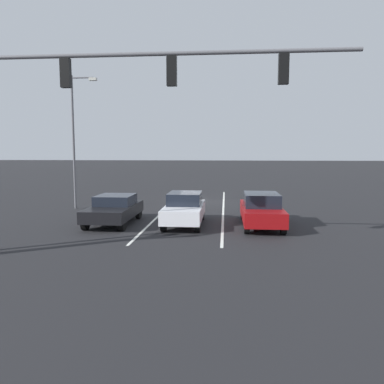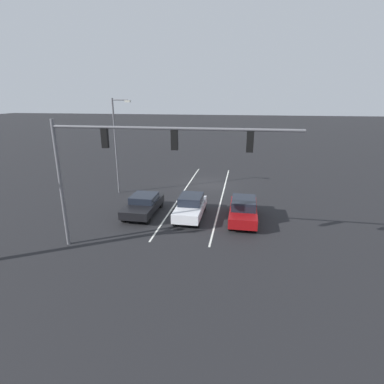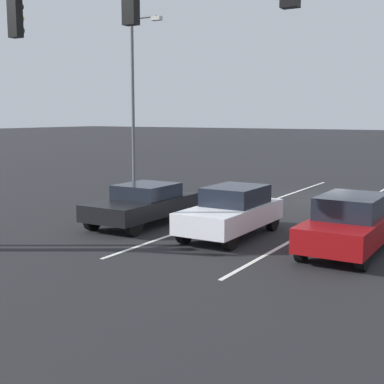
# 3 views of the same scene
# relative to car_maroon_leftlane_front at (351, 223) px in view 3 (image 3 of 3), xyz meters

# --- Properties ---
(ground_plane) EXTENTS (240.00, 240.00, 0.00)m
(ground_plane) POSITION_rel_car_maroon_leftlane_front_xyz_m (3.54, -8.57, -0.79)
(ground_plane) COLOR black
(lane_stripe_left_divider) EXTENTS (0.12, 18.78, 0.01)m
(lane_stripe_left_divider) POSITION_rel_car_maroon_leftlane_front_xyz_m (1.80, -5.18, -0.78)
(lane_stripe_left_divider) COLOR silver
(lane_stripe_left_divider) RESTS_ON ground_plane
(lane_stripe_center_divider) EXTENTS (0.12, 18.78, 0.01)m
(lane_stripe_center_divider) POSITION_rel_car_maroon_leftlane_front_xyz_m (5.29, -5.18, -0.78)
(lane_stripe_center_divider) COLOR silver
(lane_stripe_center_divider) RESTS_ON ground_plane
(car_maroon_leftlane_front) EXTENTS (1.78, 4.61, 1.55)m
(car_maroon_leftlane_front) POSITION_rel_car_maroon_leftlane_front_xyz_m (0.00, 0.00, 0.00)
(car_maroon_leftlane_front) COLOR maroon
(car_maroon_leftlane_front) RESTS_ON ground_plane
(car_black_rightlane_front) EXTENTS (1.94, 4.30, 1.37)m
(car_black_rightlane_front) POSITION_rel_car_maroon_leftlane_front_xyz_m (7.03, 0.03, -0.06)
(car_black_rightlane_front) COLOR black
(car_black_rightlane_front) RESTS_ON ground_plane
(car_white_midlane_front) EXTENTS (1.74, 4.19, 1.53)m
(car_white_midlane_front) POSITION_rel_car_maroon_leftlane_front_xyz_m (3.61, 0.05, 0.00)
(car_white_midlane_front) COLOR silver
(car_white_midlane_front) RESTS_ON ground_plane
(traffic_signal_gantry) EXTENTS (12.34, 0.37, 6.98)m
(traffic_signal_gantry) POSITION_rel_car_maroon_leftlane_front_xyz_m (5.73, 5.20, 4.54)
(traffic_signal_gantry) COLOR slate
(traffic_signal_gantry) RESTS_ON ground_plane
(street_lamp_right_shoulder) EXTENTS (1.60, 0.24, 7.97)m
(street_lamp_right_shoulder) POSITION_rel_car_maroon_leftlane_front_xyz_m (10.67, -4.46, 3.76)
(street_lamp_right_shoulder) COLOR slate
(street_lamp_right_shoulder) RESTS_ON ground_plane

